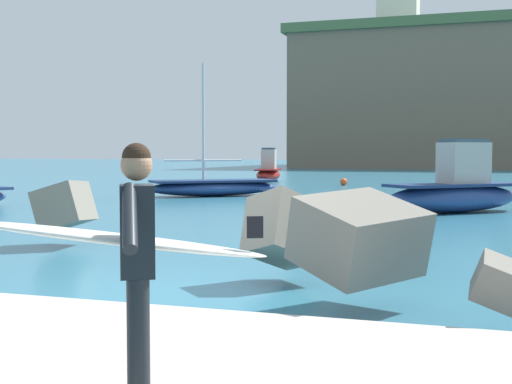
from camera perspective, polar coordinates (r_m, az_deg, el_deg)
ground_plane at (r=9.98m, az=-6.05°, el=-8.11°), size 400.00×400.00×0.00m
breakwater_jetty at (r=10.63m, az=4.02°, el=-2.31°), size 32.23×6.74×2.14m
surfer_with_board at (r=4.84m, az=-9.99°, el=-4.84°), size 2.00×1.50×1.78m
boat_near_left at (r=24.05m, az=15.85°, el=0.17°), size 4.83×4.63×2.42m
boat_mid_left at (r=48.84m, az=1.01°, el=1.70°), size 2.43×4.74×2.33m
boat_mid_centre at (r=32.14m, az=-3.50°, el=0.43°), size 6.01×5.44×6.01m
mooring_buoy_inner at (r=38.70m, az=-4.56°, el=0.59°), size 0.44×0.44×0.44m
mooring_buoy_middle at (r=42.90m, az=7.10°, el=0.82°), size 0.44×0.44×0.44m
station_building_west at (r=104.25m, az=11.42°, el=13.94°), size 5.79×5.07×6.45m
station_building_central at (r=117.48m, az=13.75°, el=12.26°), size 6.67×6.34×4.75m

